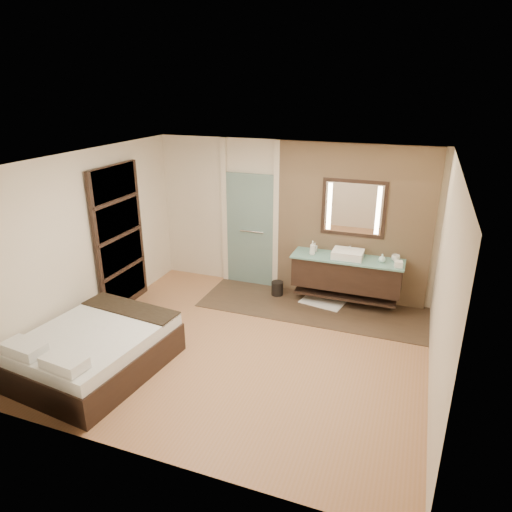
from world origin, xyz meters
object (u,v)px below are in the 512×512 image
at_px(mirror_unit, 354,208).
at_px(waste_bin, 277,289).
at_px(bed, 96,350).
at_px(vanity, 347,273).

distance_m(mirror_unit, waste_bin, 1.96).
distance_m(mirror_unit, bed, 4.51).
distance_m(vanity, waste_bin, 1.28).
xyz_separation_m(mirror_unit, waste_bin, (-1.20, -0.31, -1.52)).
bearing_deg(vanity, bed, -131.81).
bearing_deg(waste_bin, bed, -117.28).
xyz_separation_m(vanity, mirror_unit, (0.00, 0.24, 1.07)).
bearing_deg(mirror_unit, vanity, -90.00).
xyz_separation_m(vanity, waste_bin, (-1.20, -0.07, -0.45)).
bearing_deg(bed, waste_bin, 69.01).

